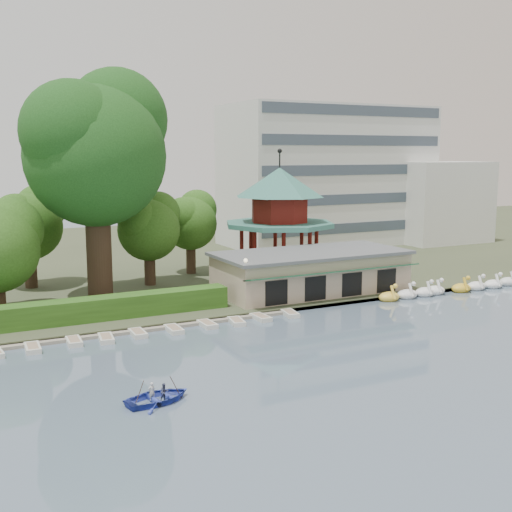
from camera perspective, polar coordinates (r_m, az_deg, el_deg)
ground_plane at (r=39.83m, az=9.36°, el=-11.03°), size 220.00×220.00×0.00m
shore at (r=86.06m, az=-11.50°, el=-0.05°), size 220.00×70.00×0.40m
embankment at (r=54.04m, az=-1.56°, el=-5.34°), size 220.00×0.60×0.30m
dock at (r=50.19m, az=-14.08°, el=-6.79°), size 34.00×1.60×0.24m
boathouse at (r=62.26m, az=4.92°, el=-1.35°), size 18.60×9.39×3.90m
pavilion at (r=71.16m, az=2.09°, el=4.15°), size 12.40×12.40×13.50m
office_building at (r=96.36m, az=8.01°, el=6.70°), size 38.00×18.00×20.00m
hedge at (r=52.52m, az=-18.14°, el=-4.93°), size 30.00×2.00×1.80m
lamp_post at (r=55.47m, az=-0.93°, el=-1.58°), size 0.36×0.36×4.28m
big_tree at (r=59.78m, az=-14.02°, el=9.65°), size 13.87×12.92×21.08m
small_trees at (r=61.78m, az=-19.72°, el=1.61°), size 39.74×17.11×10.20m
swan_boats at (r=66.92m, az=17.54°, el=-2.73°), size 18.26×2.16×1.92m
moored_rowboats at (r=48.97m, az=-13.05°, el=-7.08°), size 32.34×2.80×0.36m
rowboat_with_passengers at (r=36.63m, az=-8.70°, el=-11.93°), size 5.87×4.65×2.01m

